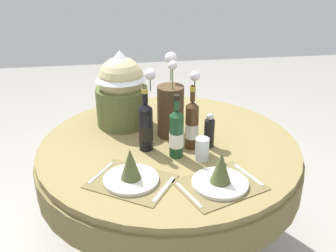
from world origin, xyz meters
name	(u,v)px	position (x,y,z in m)	size (l,w,h in m)	color
ground	(169,250)	(0.00, 0.00, 0.00)	(8.00, 8.00, 0.00)	#9E998E
dining_table	(169,164)	(0.00, 0.00, 0.60)	(1.35, 1.35, 0.73)	olive
place_setting_left	(131,172)	(-0.21, -0.33, 0.77)	(0.43, 0.40, 0.16)	brown
place_setting_right	(220,176)	(0.16, -0.41, 0.77)	(0.41, 0.36, 0.16)	brown
flower_vase	(171,107)	(0.02, 0.09, 0.89)	(0.28, 0.21, 0.43)	#47331E
wine_bottle_left	(176,133)	(0.02, -0.14, 0.85)	(0.07, 0.07, 0.31)	#194223
wine_bottle_centre	(146,126)	(-0.12, -0.05, 0.85)	(0.07, 0.07, 0.32)	black
wine_bottle_rear	(192,125)	(0.10, -0.06, 0.85)	(0.07, 0.07, 0.33)	#422814
tumbler_near_left	(202,149)	(0.13, -0.19, 0.78)	(0.07, 0.07, 0.11)	silver
pepper_mill	(209,132)	(0.19, -0.06, 0.81)	(0.05, 0.05, 0.18)	black
gift_tub_back_left	(121,86)	(-0.22, 0.27, 0.95)	(0.29, 0.29, 0.42)	#566033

